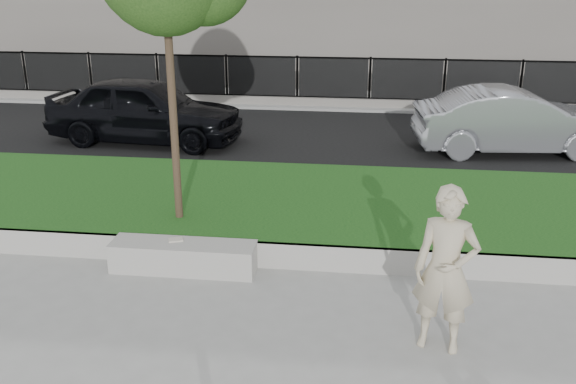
# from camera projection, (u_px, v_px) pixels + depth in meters

# --- Properties ---
(ground) EXTENTS (90.00, 90.00, 0.00)m
(ground) POSITION_uv_depth(u_px,v_px,m) (243.00, 301.00, 8.59)
(ground) COLOR gray
(ground) RESTS_ON ground
(grass_bank) EXTENTS (34.00, 4.00, 0.40)m
(grass_bank) POSITION_uv_depth(u_px,v_px,m) (275.00, 207.00, 11.32)
(grass_bank) COLOR #0D3511
(grass_bank) RESTS_ON ground
(grass_kerb) EXTENTS (34.00, 0.08, 0.40)m
(grass_kerb) POSITION_uv_depth(u_px,v_px,m) (256.00, 254.00, 9.49)
(grass_kerb) COLOR #A3A199
(grass_kerb) RESTS_ON ground
(street) EXTENTS (34.00, 7.00, 0.04)m
(street) POSITION_uv_depth(u_px,v_px,m) (305.00, 137.00, 16.52)
(street) COLOR black
(street) RESTS_ON ground
(far_pavement) EXTENTS (34.00, 3.00, 0.12)m
(far_pavement) POSITION_uv_depth(u_px,v_px,m) (319.00, 100.00, 20.70)
(far_pavement) COLOR gray
(far_pavement) RESTS_ON ground
(iron_fence) EXTENTS (32.00, 0.30, 1.50)m
(iron_fence) POSITION_uv_depth(u_px,v_px,m) (317.00, 91.00, 19.61)
(iron_fence) COLOR slate
(iron_fence) RESTS_ON far_pavement
(stone_bench) EXTENTS (2.12, 0.53, 0.43)m
(stone_bench) POSITION_uv_depth(u_px,v_px,m) (184.00, 257.00, 9.38)
(stone_bench) COLOR #A3A199
(stone_bench) RESTS_ON ground
(man) EXTENTS (0.82, 0.63, 1.99)m
(man) POSITION_uv_depth(u_px,v_px,m) (446.00, 270.00, 7.26)
(man) COLOR beige
(man) RESTS_ON ground
(book) EXTENTS (0.25, 0.22, 0.02)m
(book) POSITION_uv_depth(u_px,v_px,m) (176.00, 240.00, 9.40)
(book) COLOR beige
(book) RESTS_ON stone_bench
(car_dark) EXTENTS (4.93, 2.34, 1.63)m
(car_dark) POSITION_uv_depth(u_px,v_px,m) (145.00, 110.00, 15.77)
(car_dark) COLOR black
(car_dark) RESTS_ON street
(car_silver) EXTENTS (4.69, 2.05, 1.50)m
(car_silver) POSITION_uv_depth(u_px,v_px,m) (514.00, 121.00, 14.89)
(car_silver) COLOR #94969C
(car_silver) RESTS_ON street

